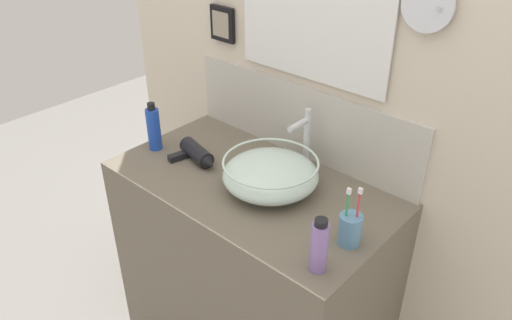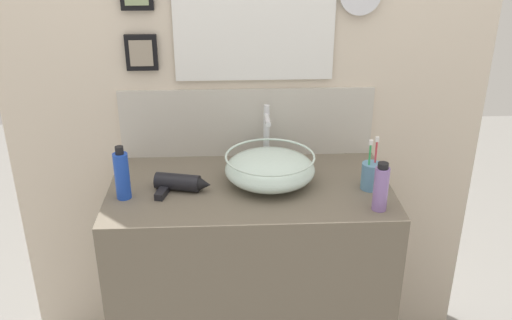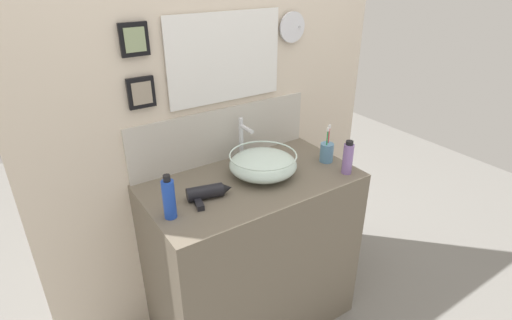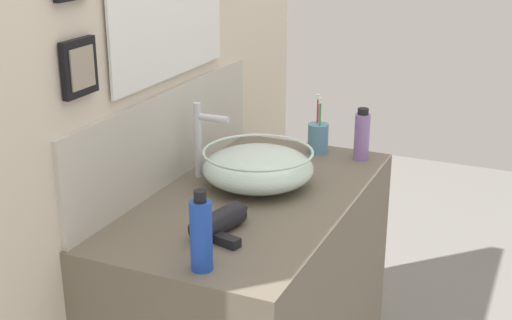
{
  "view_description": "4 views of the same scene",
  "coord_description": "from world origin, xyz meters",
  "px_view_note": "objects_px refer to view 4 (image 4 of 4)",
  "views": [
    {
      "loc": [
        0.98,
        -1.06,
        1.85
      ],
      "look_at": [
        0.02,
        0.0,
        0.99
      ],
      "focal_mm": 35.0,
      "sensor_mm": 36.0,
      "label": 1
    },
    {
      "loc": [
        -0.07,
        -1.82,
        1.83
      ],
      "look_at": [
        0.02,
        0.0,
        0.99
      ],
      "focal_mm": 40.0,
      "sensor_mm": 36.0,
      "label": 2
    },
    {
      "loc": [
        -0.89,
        -1.37,
        1.82
      ],
      "look_at": [
        0.02,
        0.0,
        0.99
      ],
      "focal_mm": 28.0,
      "sensor_mm": 36.0,
      "label": 3
    },
    {
      "loc": [
        -1.7,
        -0.76,
        1.67
      ],
      "look_at": [
        0.02,
        0.0,
        0.99
      ],
      "focal_mm": 50.0,
      "sensor_mm": 36.0,
      "label": 4
    }
  ],
  "objects_px": {
    "glass_bowl_sink": "(258,167)",
    "faucet": "(202,135)",
    "hair_drier": "(223,221)",
    "spray_bottle": "(201,234)",
    "toothbrush_cup": "(318,138)",
    "lotion_bottle": "(362,135)"
  },
  "relations": [
    {
      "from": "glass_bowl_sink",
      "to": "toothbrush_cup",
      "type": "bearing_deg",
      "value": -9.72
    },
    {
      "from": "glass_bowl_sink",
      "to": "toothbrush_cup",
      "type": "relative_size",
      "value": 1.67
    },
    {
      "from": "hair_drier",
      "to": "toothbrush_cup",
      "type": "distance_m",
      "value": 0.67
    },
    {
      "from": "hair_drier",
      "to": "lotion_bottle",
      "type": "relative_size",
      "value": 1.23
    },
    {
      "from": "hair_drier",
      "to": "spray_bottle",
      "type": "distance_m",
      "value": 0.2
    },
    {
      "from": "hair_drier",
      "to": "glass_bowl_sink",
      "type": "bearing_deg",
      "value": 7.74
    },
    {
      "from": "toothbrush_cup",
      "to": "faucet",
      "type": "bearing_deg",
      "value": 145.35
    },
    {
      "from": "spray_bottle",
      "to": "faucet",
      "type": "bearing_deg",
      "value": 27.89
    },
    {
      "from": "glass_bowl_sink",
      "to": "hair_drier",
      "type": "height_order",
      "value": "glass_bowl_sink"
    },
    {
      "from": "faucet",
      "to": "lotion_bottle",
      "type": "height_order",
      "value": "faucet"
    },
    {
      "from": "hair_drier",
      "to": "lotion_bottle",
      "type": "xyz_separation_m",
      "value": [
        0.67,
        -0.17,
        0.05
      ]
    },
    {
      "from": "faucet",
      "to": "spray_bottle",
      "type": "distance_m",
      "value": 0.58
    },
    {
      "from": "spray_bottle",
      "to": "toothbrush_cup",
      "type": "bearing_deg",
      "value": 1.72
    },
    {
      "from": "toothbrush_cup",
      "to": "lotion_bottle",
      "type": "height_order",
      "value": "toothbrush_cup"
    },
    {
      "from": "glass_bowl_sink",
      "to": "hair_drier",
      "type": "relative_size",
      "value": 1.56
    },
    {
      "from": "toothbrush_cup",
      "to": "spray_bottle",
      "type": "distance_m",
      "value": 0.86
    },
    {
      "from": "spray_bottle",
      "to": "lotion_bottle",
      "type": "bearing_deg",
      "value": -8.13
    },
    {
      "from": "glass_bowl_sink",
      "to": "faucet",
      "type": "bearing_deg",
      "value": 90.0
    },
    {
      "from": "glass_bowl_sink",
      "to": "lotion_bottle",
      "type": "relative_size",
      "value": 1.92
    },
    {
      "from": "glass_bowl_sink",
      "to": "spray_bottle",
      "type": "bearing_deg",
      "value": -170.38
    },
    {
      "from": "faucet",
      "to": "hair_drier",
      "type": "bearing_deg",
      "value": -144.55
    },
    {
      "from": "glass_bowl_sink",
      "to": "spray_bottle",
      "type": "distance_m",
      "value": 0.52
    }
  ]
}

